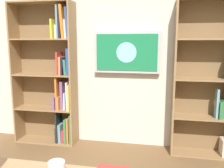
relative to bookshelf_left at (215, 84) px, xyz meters
name	(u,v)px	position (x,y,z in m)	size (l,w,h in m)	color
wall_back	(123,49)	(1.18, -0.16, 0.42)	(4.52, 0.06, 2.70)	beige
bookshelf_left	(215,84)	(0.00, 0.00, 0.00)	(0.83, 0.28, 1.97)	#937047
bookshelf_right	(53,76)	(2.15, 0.00, 0.03)	(0.88, 0.28, 1.97)	#937047
wall_mounted_tv	(127,52)	(1.12, -0.08, 0.37)	(0.88, 0.07, 0.55)	#B7B7BC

